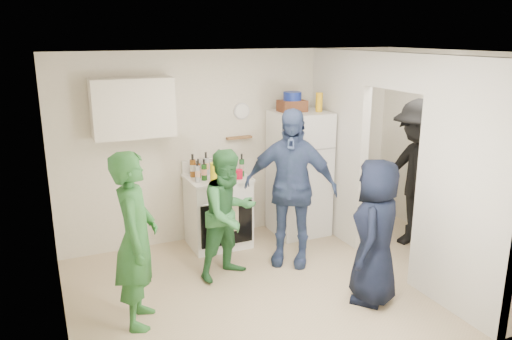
{
  "coord_description": "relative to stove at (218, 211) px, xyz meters",
  "views": [
    {
      "loc": [
        -2.46,
        -4.41,
        2.7
      ],
      "look_at": [
        -0.31,
        0.4,
        1.25
      ],
      "focal_mm": 35.0,
      "sensor_mm": 36.0,
      "label": 1
    }
  ],
  "objects": [
    {
      "name": "partition_pier_front",
      "position": [
        1.62,
        -2.47,
        0.78
      ],
      "size": [
        0.12,
        1.2,
        2.5
      ],
      "primitive_type": "cube",
      "color": "silver",
      "rests_on": "floor"
    },
    {
      "name": "partition_pier_back",
      "position": [
        1.62,
        -0.27,
        0.78
      ],
      "size": [
        0.12,
        1.2,
        2.5
      ],
      "primitive_type": "cube",
      "color": "silver",
      "rests_on": "floor"
    },
    {
      "name": "wall_right",
      "position": [
        2.82,
        -1.37,
        0.78
      ],
      "size": [
        0.0,
        3.4,
        3.4
      ],
      "primitive_type": "plane",
      "rotation": [
        1.57,
        0.0,
        -1.57
      ],
      "color": "silver",
      "rests_on": "floor"
    },
    {
      "name": "blue_bowl",
      "position": [
        1.07,
        0.02,
        1.44
      ],
      "size": [
        0.24,
        0.24,
        0.11
      ],
      "primitive_type": "cylinder",
      "color": "navy",
      "rests_on": "wicker_basket"
    },
    {
      "name": "person_denim",
      "position": [
        0.61,
        -0.83,
        0.48
      ],
      "size": [
        1.16,
        1.03,
        1.89
      ],
      "primitive_type": "imported",
      "rotation": [
        0.0,
        0.0,
        -0.65
      ],
      "color": "#3D4886",
      "rests_on": "floor"
    },
    {
      "name": "bottle_i",
      "position": [
        0.06,
        0.12,
        0.61
      ],
      "size": [
        0.06,
        0.06,
        0.29
      ],
      "primitive_type": "cylinder",
      "color": "#57390F",
      "rests_on": "stove"
    },
    {
      "name": "bottle_j",
      "position": [
        0.3,
        -0.1,
        0.61
      ],
      "size": [
        0.06,
        0.06,
        0.29
      ],
      "primitive_type": "cylinder",
      "color": "#1F5C29",
      "rests_on": "stove"
    },
    {
      "name": "wall_left",
      "position": [
        -1.98,
        -1.37,
        0.78
      ],
      "size": [
        0.0,
        3.4,
        3.4
      ],
      "primitive_type": "plane",
      "rotation": [
        1.57,
        0.0,
        1.57
      ],
      "color": "silver",
      "rests_on": "floor"
    },
    {
      "name": "spice_shelf",
      "position": [
        0.42,
        0.28,
        0.88
      ],
      "size": [
        0.35,
        0.08,
        0.03
      ],
      "primitive_type": "cube",
      "color": "olive",
      "rests_on": "wall_back"
    },
    {
      "name": "nook_window",
      "position": [
        2.8,
        -1.17,
        1.18
      ],
      "size": [
        0.03,
        0.7,
        0.8
      ],
      "primitive_type": "cube",
      "color": "black",
      "rests_on": "wall_right"
    },
    {
      "name": "bottle_c",
      "position": [
        -0.1,
        0.14,
        0.62
      ],
      "size": [
        0.07,
        0.07,
        0.3
      ],
      "primitive_type": "cylinder",
      "color": "#A3AAB0",
      "rests_on": "stove"
    },
    {
      "name": "bottle_h",
      "position": [
        -0.3,
        -0.13,
        0.6
      ],
      "size": [
        0.06,
        0.06,
        0.28
      ],
      "primitive_type": "cylinder",
      "color": "#B9BAC6",
      "rests_on": "stove"
    },
    {
      "name": "bottle_e",
      "position": [
        0.1,
        0.19,
        0.62
      ],
      "size": [
        0.07,
        0.07,
        0.31
      ],
      "primitive_type": "cylinder",
      "color": "#A7B1B9",
      "rests_on": "stove"
    },
    {
      "name": "wall_front",
      "position": [
        0.42,
        -3.07,
        0.78
      ],
      "size": [
        4.8,
        0.0,
        4.8
      ],
      "primitive_type": "plane",
      "rotation": [
        -1.57,
        0.0,
        0.0
      ],
      "color": "silver",
      "rests_on": "floor"
    },
    {
      "name": "stove",
      "position": [
        0.0,
        0.0,
        0.0
      ],
      "size": [
        0.78,
        0.65,
        0.93
      ],
      "primitive_type": "cube",
      "color": "white",
      "rests_on": "floor"
    },
    {
      "name": "bottle_l",
      "position": [
        0.15,
        -0.14,
        0.61
      ],
      "size": [
        0.07,
        0.07,
        0.29
      ],
      "primitive_type": "cylinder",
      "color": "#B4B8C6",
      "rests_on": "stove"
    },
    {
      "name": "bottle_k",
      "position": [
        -0.24,
        0.04,
        0.59
      ],
      "size": [
        0.06,
        0.06,
        0.25
      ],
      "primitive_type": "cylinder",
      "color": "brown",
      "rests_on": "stove"
    },
    {
      "name": "bottle_g",
      "position": [
        0.25,
        0.13,
        0.6
      ],
      "size": [
        0.08,
        0.08,
        0.28
      ],
      "primitive_type": "cylinder",
      "color": "olive",
      "rests_on": "stove"
    },
    {
      "name": "bottle_b",
      "position": [
        -0.2,
        -0.08,
        0.6
      ],
      "size": [
        0.07,
        0.07,
        0.27
      ],
      "primitive_type": "cylinder",
      "color": "#1E531B",
      "rests_on": "stove"
    },
    {
      "name": "red_cup",
      "position": [
        0.22,
        -0.2,
        0.53
      ],
      "size": [
        0.09,
        0.09,
        0.12
      ],
      "primitive_type": "cylinder",
      "color": "red",
      "rests_on": "stove"
    },
    {
      "name": "ceiling",
      "position": [
        0.42,
        -1.37,
        2.03
      ],
      "size": [
        4.8,
        4.8,
        0.0
      ],
      "primitive_type": "plane",
      "rotation": [
        3.14,
        0.0,
        0.0
      ],
      "color": "white",
      "rests_on": "wall_back"
    },
    {
      "name": "bottle_d",
      "position": [
        0.02,
        -0.06,
        0.61
      ],
      "size": [
        0.07,
        0.07,
        0.28
      ],
      "primitive_type": "cylinder",
      "color": "brown",
      "rests_on": "stove"
    },
    {
      "name": "bottle_f",
      "position": [
        0.19,
        0.0,
        0.61
      ],
      "size": [
        0.06,
        0.06,
        0.29
      ],
      "primitive_type": "cylinder",
      "color": "#133417",
      "rests_on": "stove"
    },
    {
      "name": "nook_valance",
      "position": [
        2.76,
        -1.17,
        1.53
      ],
      "size": [
        0.04,
        0.82,
        0.18
      ],
      "primitive_type": "cube",
      "color": "white",
      "rests_on": "wall_right"
    },
    {
      "name": "wall_clock",
      "position": [
        0.47,
        0.31,
        1.23
      ],
      "size": [
        0.22,
        0.02,
        0.22
      ],
      "primitive_type": "cylinder",
      "rotation": [
        1.57,
        0.0,
        0.0
      ],
      "color": "white",
      "rests_on": "wall_back"
    },
    {
      "name": "bottle_a",
      "position": [
        -0.28,
        0.13,
        0.61
      ],
      "size": [
        0.08,
        0.08,
        0.29
      ],
      "primitive_type": "cylinder",
      "color": "brown",
      "rests_on": "stove"
    },
    {
      "name": "partition_header",
      "position": [
        1.62,
        -1.37,
        1.83
      ],
      "size": [
        0.12,
        1.0,
        0.4
      ],
      "primitive_type": "cube",
      "color": "silver",
      "rests_on": "partition_pier_back"
    },
    {
      "name": "person_green_left",
      "position": [
        -1.31,
        -1.42,
        0.38
      ],
      "size": [
        0.58,
        0.71,
        1.7
      ],
      "primitive_type": "imported",
      "rotation": [
        0.0,
        0.0,
        1.26
      ],
      "color": "#2E743A",
      "rests_on": "floor"
    },
    {
      "name": "person_nook",
      "position": [
        2.33,
        -1.06,
        0.5
      ],
      "size": [
        0.94,
        1.36,
        1.92
      ],
      "primitive_type": "imported",
      "rotation": [
        0.0,
        0.0,
        -1.37
      ],
      "color": "black",
      "rests_on": "floor"
    },
    {
      "name": "wall_back",
      "position": [
        0.42,
        0.33,
        0.78
      ],
      "size": [
        4.8,
        0.0,
        4.8
      ],
      "primitive_type": "plane",
      "rotation": [
        1.57,
        0.0,
        0.0
      ],
      "color": "silver",
      "rests_on": "floor"
    },
    {
      "name": "fridge",
      "position": [
        1.17,
        -0.03,
        0.38
      ],
      "size": [
        0.7,
        0.68,
        1.7
      ],
      "primitive_type": "cube",
      "color": "white",
      "rests_on": "floor"
    },
    {
      "name": "person_green_center",
      "position": [
        -0.17,
        -0.87,
        0.28
      ],
      "size": [
        0.86,
        0.76,
        1.49
      ],
      "primitive_type": "imported",
      "rotation": [
        0.0,
        0.0,
        0.31
      ],
      "color": "#387F48",
      "rests_on": "floor"
    },
    {
      "name": "wicker_basket",
      "position": [
        1.07,
        0.02,
        1.31
      ],
      "size": [
        0.35,
        0.25,
        0.15
      ],
      "primitive_type": "cube",
      "color": "brown",
      "rests_on": "fridge"
    },
    {
      "name": "floor",
      "position": [
        0.42,
        -1.37,
        -0.47
      ],
      "size": [
        4.8,
        4.8,
        0.0
      ],
      "primitive_type": "plane",
      "color": "tan",
      "rests_on": "ground"
    },
    {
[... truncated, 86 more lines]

